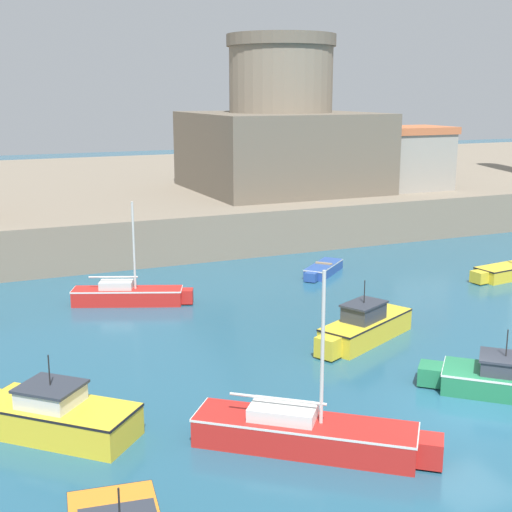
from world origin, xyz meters
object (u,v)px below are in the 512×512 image
at_px(sailboat_red_0, 129,294).
at_px(dinghy_blue_7, 323,269).
at_px(motorboat_green_1, 505,379).
at_px(harbor_shed_near_wharf, 404,158).
at_px(motorboat_yellow_4, 364,327).
at_px(fortress, 281,135).
at_px(motorboat_yellow_2, 53,415).
at_px(sailboat_red_9, 308,432).

relative_size(sailboat_red_0, dinghy_blue_7, 1.61).
xyz_separation_m(motorboat_green_1, harbor_shed_near_wharf, (14.11, 26.04, 4.46)).
distance_m(motorboat_yellow_4, fortress, 25.51).
distance_m(motorboat_green_1, fortress, 30.93).
bearing_deg(fortress, motorboat_yellow_2, -126.70).
bearing_deg(fortress, sailboat_red_9, -114.20).
relative_size(motorboat_yellow_2, sailboat_red_9, 0.81).
xyz_separation_m(dinghy_blue_7, fortress, (3.99, 13.75, 6.22)).
xyz_separation_m(motorboat_yellow_2, sailboat_red_9, (6.24, -3.72, -0.08)).
distance_m(sailboat_red_0, motorboat_yellow_4, 11.25).
height_order(motorboat_yellow_4, dinghy_blue_7, motorboat_yellow_4).
xyz_separation_m(motorboat_yellow_2, motorboat_yellow_4, (12.32, 3.13, 0.01)).
relative_size(sailboat_red_0, motorboat_green_1, 1.17).
relative_size(motorboat_yellow_2, harbor_shed_near_wharf, 0.74).
bearing_deg(fortress, motorboat_yellow_4, -107.86).
bearing_deg(motorboat_green_1, motorboat_yellow_4, 103.87).
relative_size(sailboat_red_9, fortress, 0.49).
distance_m(sailboat_red_0, harbor_shed_near_wharf, 25.90).
relative_size(motorboat_yellow_4, dinghy_blue_7, 1.56).
bearing_deg(sailboat_red_9, motorboat_yellow_2, 149.25).
xyz_separation_m(dinghy_blue_7, sailboat_red_9, (-9.70, -16.71, 0.21)).
height_order(dinghy_blue_7, harbor_shed_near_wharf, harbor_shed_near_wharf).
distance_m(motorboat_yellow_2, harbor_shed_near_wharf, 36.49).
xyz_separation_m(motorboat_green_1, sailboat_red_9, (-7.58, -0.74, 0.02)).
distance_m(motorboat_yellow_2, fortress, 33.88).
relative_size(motorboat_yellow_2, fortress, 0.40).
relative_size(motorboat_green_1, fortress, 0.38).
distance_m(sailboat_red_0, fortress, 21.97).
height_order(motorboat_green_1, harbor_shed_near_wharf, harbor_shed_near_wharf).
xyz_separation_m(sailboat_red_0, motorboat_green_1, (8.75, -14.71, 0.02)).
height_order(dinghy_blue_7, sailboat_red_9, sailboat_red_9).
height_order(motorboat_yellow_2, dinghy_blue_7, motorboat_yellow_2).
distance_m(motorboat_green_1, harbor_shed_near_wharf, 29.95).
xyz_separation_m(fortress, harbor_shed_near_wharf, (8.00, -3.67, -1.58)).
relative_size(dinghy_blue_7, harbor_shed_near_wharf, 0.52).
bearing_deg(fortress, sailboat_red_0, -134.71).
relative_size(sailboat_red_0, fortress, 0.45).
height_order(dinghy_blue_7, fortress, fortress).
bearing_deg(fortress, motorboat_green_1, -101.61).
distance_m(sailboat_red_9, harbor_shed_near_wharf, 34.75).
relative_size(motorboat_green_1, dinghy_blue_7, 1.37).
bearing_deg(motorboat_yellow_2, motorboat_yellow_4, 14.23).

